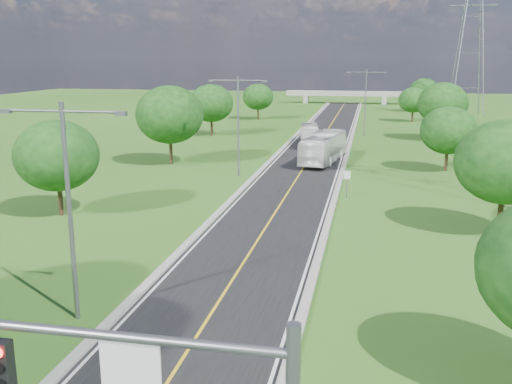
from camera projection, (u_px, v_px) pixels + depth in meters
ground at (313, 154)px, 71.18m from camera, size 260.00×260.00×0.00m
road at (317, 147)px, 76.89m from camera, size 8.00×150.00×0.06m
curb_left at (286, 145)px, 77.69m from camera, size 0.50×150.00×0.22m
curb_right at (349, 147)px, 76.05m from camera, size 0.50×150.00×0.22m
speed_limit_sign at (347, 180)px, 48.81m from camera, size 0.55×0.09×2.40m
overpass at (345, 94)px, 146.90m from camera, size 30.00×3.00×3.20m
streetlight_near_left at (68, 194)px, 25.19m from camera, size 5.90×0.25×10.00m
streetlight_mid_left at (238, 118)px, 56.65m from camera, size 5.90×0.25×10.00m
streetlight_far_right at (366, 97)px, 85.81m from camera, size 5.90×0.25×10.00m
power_tower_far at (470, 46)px, 115.37m from camera, size 9.00×6.40×28.00m
tree_lb at (57, 156)px, 42.67m from camera, size 6.30×6.30×7.33m
tree_lc at (170, 115)px, 63.24m from camera, size 7.56×7.56×8.79m
tree_ld at (211, 103)px, 86.65m from camera, size 6.72×6.72×7.82m
tree_le at (258, 97)px, 109.20m from camera, size 5.88×5.88×6.84m
tree_rb at (506, 162)px, 38.34m from camera, size 6.72×6.72×7.82m
tree_rc at (449, 130)px, 59.66m from camera, size 5.88×5.88×6.84m
tree_rd at (443, 104)px, 81.94m from camera, size 7.14×7.14×8.30m
tree_re at (413, 100)px, 105.59m from camera, size 5.46×5.46×6.35m
tree_rf at (424, 91)px, 123.84m from camera, size 6.30×6.30×7.33m
bus_outbound at (324, 147)px, 65.13m from camera, size 4.62×12.36×3.36m
bus_inbound at (310, 135)px, 77.88m from camera, size 3.54×10.07×2.74m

